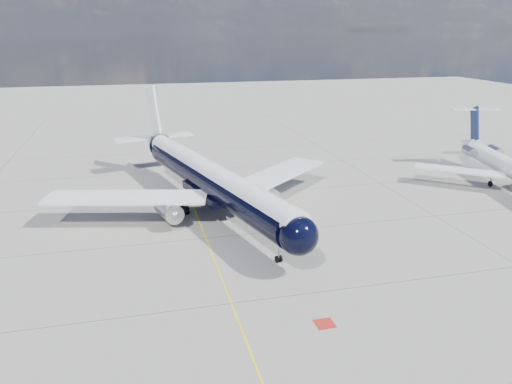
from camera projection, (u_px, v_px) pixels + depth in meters
ground at (186, 188)px, 76.30m from camera, size 320.00×320.00×0.00m
taxiway_centerline at (190, 198)px, 71.68m from camera, size 0.16×160.00×0.01m
red_marking at (325, 324)px, 40.96m from camera, size 1.60×1.60×0.01m
main_airliner at (207, 177)px, 65.83m from camera, size 40.10×49.63×14.56m
regional_jet at (503, 163)px, 77.15m from camera, size 26.79×31.26×10.68m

